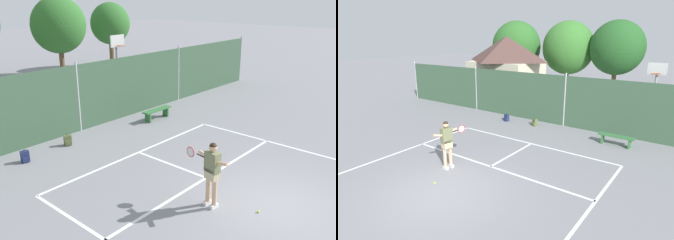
{
  "view_description": "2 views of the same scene",
  "coord_description": "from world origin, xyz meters",
  "views": [
    {
      "loc": [
        -8.56,
        -3.38,
        5.43
      ],
      "look_at": [
        0.62,
        4.61,
        1.29
      ],
      "focal_mm": 39.1,
      "sensor_mm": 36.0,
      "label": 1
    },
    {
      "loc": [
        6.32,
        -5.22,
        4.78
      ],
      "look_at": [
        -0.53,
        4.22,
        1.37
      ],
      "focal_mm": 30.18,
      "sensor_mm": 36.0,
      "label": 2
    }
  ],
  "objects": [
    {
      "name": "backpack_navy",
      "position": [
        -3.14,
        7.86,
        0.19
      ],
      "size": [
        0.32,
        0.3,
        0.46
      ],
      "color": "navy",
      "rests_on": "ground"
    },
    {
      "name": "basketball_hoop",
      "position": [
        4.04,
        11.07,
        2.31
      ],
      "size": [
        0.9,
        0.67,
        3.55
      ],
      "color": "#9E9EA3",
      "rests_on": "ground"
    },
    {
      "name": "tennis_player",
      "position": [
        -1.24,
        1.46,
        1.11
      ],
      "size": [
        0.32,
        1.44,
        1.85
      ],
      "color": "silver",
      "rests_on": "ground"
    },
    {
      "name": "backpack_olive",
      "position": [
        -1.3,
        8.03,
        0.19
      ],
      "size": [
        0.33,
        0.32,
        0.46
      ],
      "color": "#566038",
      "rests_on": "ground"
    },
    {
      "name": "court_markings",
      "position": [
        0.0,
        0.65,
        0.0
      ],
      "size": [
        8.3,
        11.1,
        0.01
      ],
      "color": "white",
      "rests_on": "ground"
    },
    {
      "name": "ground_plane",
      "position": [
        0.0,
        0.0,
        0.0
      ],
      "size": [
        120.0,
        120.0,
        0.0
      ],
      "primitive_type": "plane",
      "color": "gray"
    },
    {
      "name": "tennis_ball",
      "position": [
        -0.69,
        0.31,
        0.03
      ],
      "size": [
        0.07,
        0.07,
        0.07
      ],
      "primitive_type": "sphere",
      "color": "#CCE033",
      "rests_on": "ground"
    },
    {
      "name": "courtside_bench",
      "position": [
        3.26,
        7.59,
        0.36
      ],
      "size": [
        1.6,
        0.36,
        0.48
      ],
      "color": "#336B38",
      "rests_on": "ground"
    },
    {
      "name": "chainlink_fence",
      "position": [
        0.0,
        9.0,
        1.41
      ],
      "size": [
        26.09,
        0.09,
        2.96
      ],
      "color": "#38563D",
      "rests_on": "ground"
    }
  ]
}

